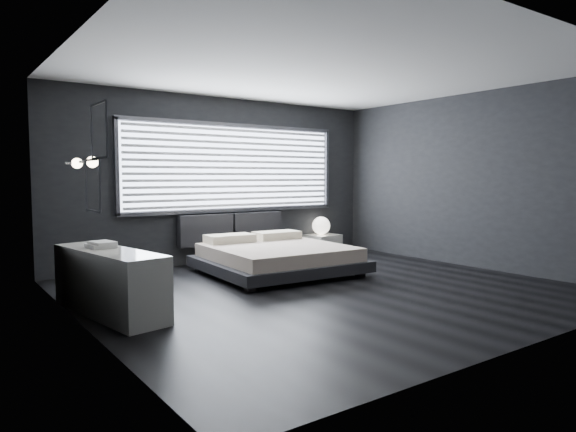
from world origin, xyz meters
TOP-DOWN VIEW (x-y plane):
  - room at (0.00, 0.00)m, footprint 6.04×6.00m
  - window at (0.20, 2.70)m, footprint 4.14×0.09m
  - headboard at (0.09, 2.64)m, footprint 1.96×0.16m
  - sconce_near at (-2.88, 0.05)m, footprint 0.18×0.11m
  - sconce_far at (-2.88, 0.65)m, footprint 0.18×0.11m
  - wall_art_upper at (-2.98, -0.55)m, footprint 0.01×0.48m
  - wall_art_lower at (-2.98, -0.30)m, footprint 0.01×0.48m
  - bed at (0.09, 1.28)m, footprint 2.22×2.13m
  - nightstand at (1.99, 2.50)m, footprint 0.66×0.58m
  - orb_lamp at (1.98, 2.54)m, footprint 0.34×0.34m
  - dresser at (-2.65, 0.40)m, footprint 0.77×1.78m
  - book_stack at (-2.66, 0.62)m, footprint 0.28×0.36m

SIDE VIEW (x-z plane):
  - nightstand at x=1.99m, z-range 0.00..0.35m
  - bed at x=0.09m, z-range -0.02..0.53m
  - dresser at x=-2.65m, z-range 0.00..0.69m
  - orb_lamp at x=1.98m, z-range 0.35..0.69m
  - headboard at x=0.09m, z-range 0.31..0.83m
  - book_stack at x=-2.66m, z-range 0.69..0.75m
  - wall_art_lower at x=-2.98m, z-range 1.14..1.62m
  - room at x=0.00m, z-range 0.00..2.80m
  - sconce_near at x=-2.88m, z-range 1.55..1.66m
  - sconce_far at x=-2.88m, z-range 1.55..1.66m
  - window at x=0.20m, z-range 0.85..2.37m
  - wall_art_upper at x=-2.98m, z-range 1.61..2.09m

